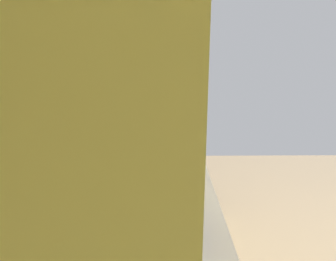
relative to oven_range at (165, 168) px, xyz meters
name	(u,v)px	position (x,y,z in m)	size (l,w,h in m)	color
wall_back	(103,117)	(-1.50, 0.36, 0.93)	(4.08, 0.12, 2.78)	beige
upper_cabinets	(132,30)	(-1.89, 0.14, 1.39)	(2.33, 0.32, 0.57)	#EAD976
oven_range	(165,168)	(0.00, 0.00, 0.00)	(0.63, 0.62, 1.07)	black
microwave	(162,209)	(-1.93, 0.02, 0.57)	(0.47, 0.33, 0.28)	white
bowl	(175,171)	(-1.19, -0.07, 0.46)	(0.17, 0.17, 0.05)	#D84C47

